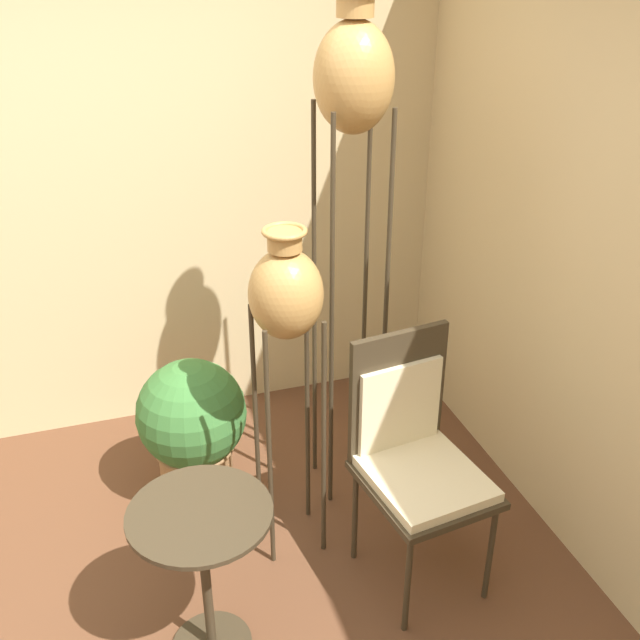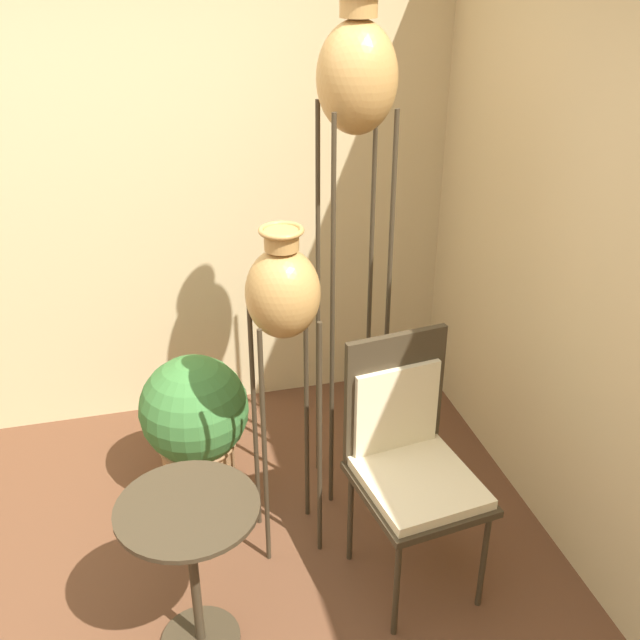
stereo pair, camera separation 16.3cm
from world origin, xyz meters
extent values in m
cube|color=#D1B784|center=(0.00, 1.82, 1.35)|extent=(7.57, 0.06, 2.70)
cylinder|color=#382D1E|center=(0.90, 0.79, 0.90)|extent=(0.02, 0.02, 1.81)
cylinder|color=#382D1E|center=(1.15, 0.79, 0.90)|extent=(0.02, 0.02, 1.81)
cylinder|color=#382D1E|center=(0.90, 1.04, 0.90)|extent=(0.02, 0.02, 1.81)
cylinder|color=#382D1E|center=(1.15, 1.04, 0.90)|extent=(0.02, 0.02, 1.81)
torus|color=#382D1E|center=(1.02, 0.92, 1.81)|extent=(0.25, 0.25, 0.02)
ellipsoid|color=#B28447|center=(1.02, 0.92, 1.90)|extent=(0.31, 0.31, 0.42)
cylinder|color=#B28447|center=(1.02, 0.92, 2.16)|extent=(0.14, 0.14, 0.08)
cylinder|color=#382D1E|center=(0.55, 0.50, 0.56)|extent=(0.02, 0.02, 1.11)
cylinder|color=#382D1E|center=(0.77, 0.50, 0.56)|extent=(0.02, 0.02, 1.11)
cylinder|color=#382D1E|center=(0.55, 0.73, 0.56)|extent=(0.02, 0.02, 1.11)
cylinder|color=#382D1E|center=(0.77, 0.73, 0.56)|extent=(0.02, 0.02, 1.11)
torus|color=#382D1E|center=(0.66, 0.61, 1.11)|extent=(0.23, 0.23, 0.02)
ellipsoid|color=#B28447|center=(0.66, 0.61, 1.19)|extent=(0.28, 0.28, 0.35)
cylinder|color=#B28447|center=(0.66, 0.61, 1.41)|extent=(0.13, 0.13, 0.07)
torus|color=#B28447|center=(0.66, 0.61, 1.44)|extent=(0.17, 0.17, 0.02)
cylinder|color=#382D1E|center=(0.94, 0.00, 0.24)|extent=(0.02, 0.02, 0.47)
cylinder|color=#382D1E|center=(1.31, 0.05, 0.24)|extent=(0.02, 0.02, 0.47)
cylinder|color=#382D1E|center=(0.88, 0.41, 0.24)|extent=(0.02, 0.02, 0.47)
cylinder|color=#382D1E|center=(1.25, 0.46, 0.24)|extent=(0.02, 0.02, 0.47)
cube|color=#382D1E|center=(1.10, 0.23, 0.49)|extent=(0.50, 0.55, 0.03)
cube|color=beige|center=(1.10, 0.23, 0.52)|extent=(0.46, 0.50, 0.04)
cube|color=#382D1E|center=(1.07, 0.46, 0.77)|extent=(0.42, 0.09, 0.54)
cube|color=beige|center=(1.07, 0.43, 0.72)|extent=(0.36, 0.07, 0.38)
cylinder|color=#382D1E|center=(0.22, 0.15, 0.01)|extent=(0.30, 0.30, 0.01)
cylinder|color=#382D1E|center=(0.22, 0.15, 0.33)|extent=(0.04, 0.04, 0.63)
cylinder|color=#382D1E|center=(0.22, 0.15, 0.65)|extent=(0.50, 0.50, 0.02)
cylinder|color=olive|center=(0.32, 1.03, 0.14)|extent=(0.34, 0.34, 0.27)
torus|color=olive|center=(0.32, 1.03, 0.27)|extent=(0.37, 0.37, 0.02)
sphere|color=#387033|center=(0.32, 1.03, 0.46)|extent=(0.50, 0.50, 0.50)
camera|label=1|loc=(0.01, -1.81, 2.39)|focal=42.00mm
camera|label=2|loc=(0.17, -1.86, 2.39)|focal=42.00mm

